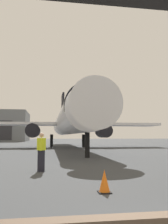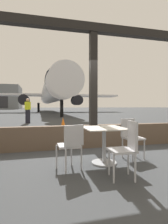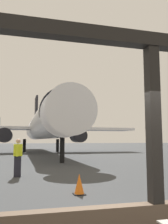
# 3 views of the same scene
# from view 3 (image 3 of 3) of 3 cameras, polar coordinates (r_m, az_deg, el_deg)

# --- Properties ---
(ground_plane) EXTENTS (220.00, 220.00, 0.00)m
(ground_plane) POSITION_cam_3_polar(r_m,az_deg,el_deg) (43.82, -12.01, -8.68)
(ground_plane) COLOR #383A3D
(window_frame) EXTENTS (9.11, 0.24, 3.54)m
(window_frame) POSITION_cam_3_polar(r_m,az_deg,el_deg) (4.35, 16.16, -11.95)
(window_frame) COLOR brown
(window_frame) RESTS_ON ground
(airplane) EXTENTS (27.04, 37.11, 10.43)m
(airplane) POSITION_cam_3_polar(r_m,az_deg,el_deg) (33.49, -9.38, -3.19)
(airplane) COLOR silver
(airplane) RESTS_ON ground
(ground_crew_worker) EXTENTS (0.40, 0.57, 1.74)m
(ground_crew_worker) POSITION_cam_3_polar(r_m,az_deg,el_deg) (11.95, -15.17, -10.09)
(ground_crew_worker) COLOR black
(ground_crew_worker) RESTS_ON ground
(traffic_cone) EXTENTS (0.36, 0.36, 0.64)m
(traffic_cone) POSITION_cam_3_polar(r_m,az_deg,el_deg) (7.94, -1.11, -16.55)
(traffic_cone) COLOR orange
(traffic_cone) RESTS_ON ground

